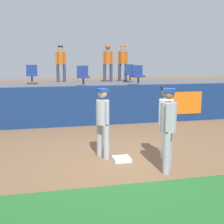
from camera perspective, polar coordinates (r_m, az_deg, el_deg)
ground_plane at (r=7.44m, az=1.88°, el=-8.94°), size 60.00×60.00×0.00m
grass_foreground_strip at (r=5.05m, az=10.44°, el=-18.69°), size 18.00×2.80×0.01m
first_base at (r=7.43m, az=1.77°, el=-8.63°), size 0.40×0.40×0.08m
player_fielder_home at (r=7.32m, az=9.88°, el=-1.19°), size 0.43×0.52×1.75m
player_runner_visitor at (r=7.43m, az=-1.72°, el=-1.14°), size 0.41×0.45×1.69m
player_coach_visitor at (r=6.61m, az=10.30°, el=-2.20°), size 0.46×0.46×1.79m
field_wall at (r=11.13m, az=-3.41°, el=1.18°), size 18.00×0.26×1.42m
bleacher_platform at (r=13.65m, az=-5.32°, el=2.45°), size 18.00×4.80×1.25m
seat_back_right at (r=14.69m, az=3.29°, el=7.30°), size 0.44×0.44×0.84m
seat_front_center at (r=12.41m, az=-5.36°, el=6.78°), size 0.44×0.44×0.84m
seat_front_right at (r=12.92m, az=4.77°, el=6.92°), size 0.47×0.44×0.84m
seat_back_left at (r=14.10m, az=-14.54°, el=6.89°), size 0.47×0.44×0.84m
spectator_hooded at (r=15.07m, az=-9.40°, el=9.22°), size 0.48×0.34×1.70m
spectator_capped at (r=15.06m, az=-0.77°, el=9.40°), size 0.48×0.35×1.73m
spectator_casual at (r=15.51m, az=2.00°, el=9.44°), size 0.46×0.42×1.74m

